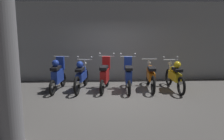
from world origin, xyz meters
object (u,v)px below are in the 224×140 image
motorbike_slot_0 (58,75)px  motorbike_slot_4 (151,76)px  support_pillar (7,70)px  motorbike_slot_2 (105,76)px  motorbike_slot_3 (128,76)px  motorbike_slot_5 (175,76)px  motorbike_slot_1 (81,76)px

motorbike_slot_0 → motorbike_slot_4: size_ratio=0.86×
motorbike_slot_4 → support_pillar: bearing=-133.3°
motorbike_slot_2 → motorbike_slot_3: (0.82, -0.11, 0.00)m
motorbike_slot_0 → motorbike_slot_5: bearing=-1.8°
motorbike_slot_0 → support_pillar: (-0.38, -3.86, 1.01)m
motorbike_slot_0 → motorbike_slot_5: (4.15, -0.13, -0.04)m
motorbike_slot_0 → motorbike_slot_2: size_ratio=1.00×
motorbike_slot_2 → motorbike_slot_1: bearing=177.3°
motorbike_slot_3 → motorbike_slot_5: size_ratio=0.86×
motorbike_slot_1 → motorbike_slot_4: (2.49, 0.02, -0.04)m
motorbike_slot_3 → motorbike_slot_4: (0.83, 0.16, -0.04)m
motorbike_slot_0 → motorbike_slot_3: bearing=-2.6°
motorbike_slot_1 → motorbike_slot_3: bearing=-5.1°
motorbike_slot_0 → motorbike_slot_5: 4.15m
motorbike_slot_1 → motorbike_slot_2: size_ratio=1.16×
motorbike_slot_0 → motorbike_slot_3: motorbike_slot_3 is taller
motorbike_slot_1 → motorbike_slot_4: size_ratio=0.99×
motorbike_slot_4 → motorbike_slot_5: size_ratio=1.00×
support_pillar → motorbike_slot_4: bearing=46.7°
motorbike_slot_1 → motorbike_slot_3: size_ratio=1.15×
motorbike_slot_5 → motorbike_slot_3: bearing=179.5°
motorbike_slot_0 → motorbike_slot_5: motorbike_slot_0 is taller
motorbike_slot_3 → motorbike_slot_5: motorbike_slot_3 is taller
motorbike_slot_3 → support_pillar: size_ratio=0.53×
motorbike_slot_1 → motorbike_slot_5: bearing=-2.8°
motorbike_slot_2 → support_pillar: support_pillar is taller
motorbike_slot_4 → support_pillar: 5.49m
motorbike_slot_1 → motorbike_slot_2: bearing=-2.7°
motorbike_slot_5 → support_pillar: bearing=-140.5°
motorbike_slot_3 → motorbike_slot_4: motorbike_slot_3 is taller
motorbike_slot_3 → motorbike_slot_0: bearing=177.4°
motorbike_slot_2 → motorbike_slot_4: 1.66m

